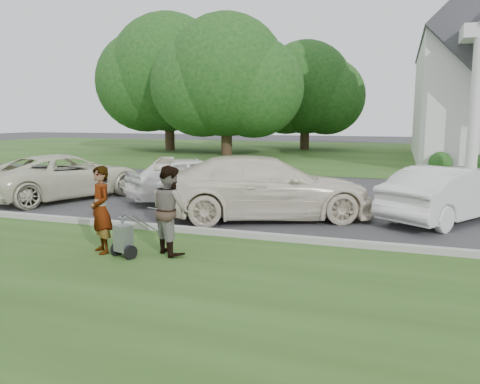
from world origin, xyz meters
The scene contains 15 objects.
ground centered at (0.00, 0.00, 0.00)m, with size 120.00×120.00×0.00m, color #333335.
grass_strip centered at (0.00, -3.00, 0.01)m, with size 80.00×7.00×0.01m, color #2B4819.
church_lawn centered at (0.00, 27.00, 0.01)m, with size 80.00×30.00×0.01m, color #2B4819.
curb centered at (0.00, 0.55, 0.07)m, with size 80.00×0.18×0.15m, color #9E9E93.
tree_left centered at (-8.01, 21.99, 5.11)m, with size 10.63×8.40×9.71m.
tree_far centered at (-14.01, 24.99, 5.69)m, with size 11.64×9.20×10.73m.
tree_back centered at (-4.01, 29.99, 4.73)m, with size 9.61×7.60×8.89m.
striping_cart centered at (-1.30, -1.58, 0.37)m, with size 0.64×0.99×0.86m.
person_left centered at (-1.89, -1.45, 0.85)m, with size 0.62×0.41×1.71m, color #999999.
person_right centered at (-0.59, -1.05, 0.86)m, with size 0.84×0.65×1.73m, color #999999.
parking_meter_near centered at (-2.85, 0.11, 0.85)m, with size 0.10×0.09×1.34m.
car_a centered at (-6.83, 3.67, 0.73)m, with size 2.41×5.22×1.45m, color beige.
car_b centered at (-2.74, 4.63, 0.71)m, with size 1.69×4.20×1.43m, color white.
car_c centered at (0.26, 2.75, 0.82)m, with size 2.30×5.66×1.64m, color #F2E6CE.
car_d centered at (4.80, 3.91, 0.71)m, with size 1.49×4.28×1.41m, color silver.
Camera 1 is at (3.56, -9.02, 2.65)m, focal length 35.00 mm.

